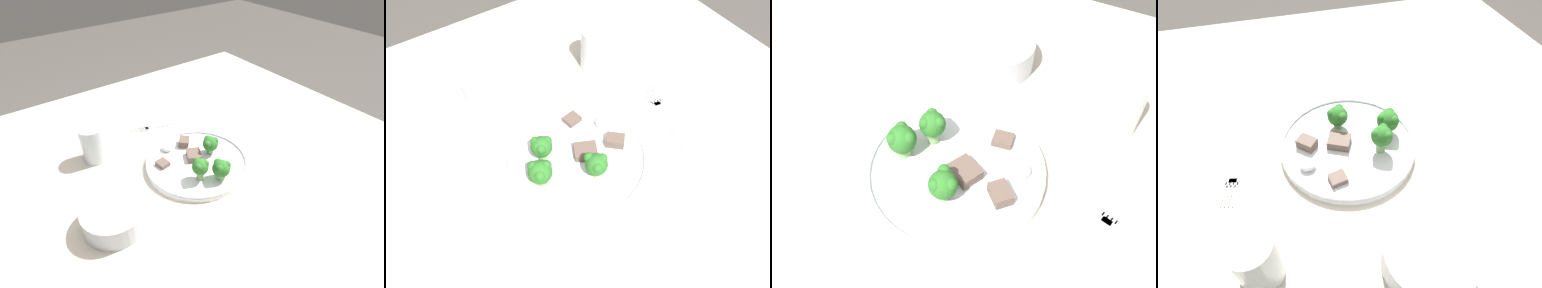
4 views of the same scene
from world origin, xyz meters
TOP-DOWN VIEW (x-y plane):
  - ground_plane at (0.00, 0.00)m, footprint 8.00×8.00m
  - table at (0.00, 0.00)m, footprint 1.21×1.14m
  - dinner_plate at (0.03, 0.04)m, footprint 0.26×0.26m
  - fork at (0.24, 0.02)m, footprint 0.06×0.18m
  - cream_bowl at (-0.02, 0.29)m, footprint 0.13×0.13m
  - drinking_glass at (0.21, 0.23)m, footprint 0.07×0.07m
  - broccoli_floret_near_rim_left at (-0.03, 0.07)m, footprint 0.04×0.04m
  - broccoli_floret_center_left at (-0.05, 0.03)m, footprint 0.05×0.04m
  - broccoli_floret_back_left at (0.04, -0.02)m, footprint 0.04×0.04m
  - meat_slice_front_slice at (0.11, 0.02)m, footprint 0.04×0.04m
  - meat_slice_middle_slice at (0.05, 0.03)m, footprint 0.05×0.05m
  - meat_slice_rear_slice at (0.07, 0.11)m, footprint 0.03×0.03m
  - sauce_dollop at (0.12, 0.07)m, footprint 0.03×0.03m

SIDE VIEW (x-z plane):
  - ground_plane at x=0.00m, z-range 0.00..0.00m
  - table at x=0.00m, z-range 0.29..1.04m
  - fork at x=0.24m, z-range 0.76..0.76m
  - dinner_plate at x=0.03m, z-range 0.76..0.78m
  - meat_slice_rear_slice at x=0.07m, z-range 0.77..0.78m
  - sauce_dollop at x=0.12m, z-range 0.77..0.79m
  - meat_slice_middle_slice at x=0.05m, z-range 0.77..0.79m
  - meat_slice_front_slice at x=0.11m, z-range 0.77..0.79m
  - cream_bowl at x=-0.02m, z-range 0.76..0.81m
  - broccoli_floret_back_left at x=0.04m, z-range 0.77..0.83m
  - drinking_glass at x=0.21m, z-range 0.75..0.85m
  - broccoli_floret_center_left at x=-0.05m, z-range 0.77..0.83m
  - broccoli_floret_near_rim_left at x=-0.03m, z-range 0.78..0.84m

